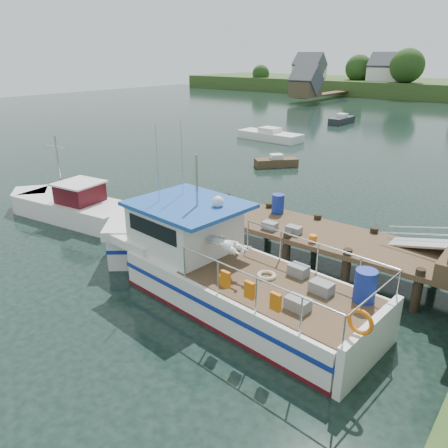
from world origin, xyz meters
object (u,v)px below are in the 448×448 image
Objects in this scene: moored_e at (342,120)px; work_boat at (70,205)px; lobster_boat at (215,266)px; moored_a at (270,135)px; moored_rowboat at (276,162)px; dock at (420,235)px.

work_boat is at bearing -94.26° from moored_e.
work_boat is 40.31m from moored_e.
lobster_boat is 30.57m from moored_a.
moored_a is at bearing 106.04° from moored_rowboat.
lobster_boat is 1.50× the size of work_boat.
moored_e reaches higher than moored_rowboat.
work_boat reaches higher than moored_a.
lobster_boat is at bearing -141.08° from dock.
dock reaches higher than moored_a.
moored_rowboat is at bearing 73.42° from work_boat.
moored_a reaches higher than moored_rowboat.
work_boat is 2.58× the size of moored_rowboat.
moored_e is (-19.21, 37.08, -1.79)m from dock.
dock is at bearing -62.48° from moored_rowboat.
work_boat is at bearing -118.11° from moored_rowboat.
moored_rowboat is (2.62, 16.36, -0.33)m from work_boat.
dock is 2.02× the size of work_boat.
work_boat is 25.69m from moored_a.
work_boat is 16.57m from moored_rowboat.
work_boat is (-16.57, -3.14, -1.56)m from dock.
dock is 3.71× the size of moored_e.
lobster_boat reaches higher than moored_a.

